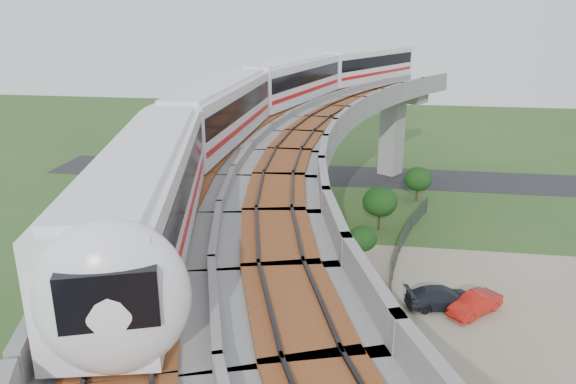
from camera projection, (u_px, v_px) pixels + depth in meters
The scene contains 13 objects.
ground at pixel (256, 307), 35.90m from camera, with size 160.00×160.00×0.00m, color #2E5020.
dirt_lot at pixel (489, 343), 32.04m from camera, with size 18.00×26.00×0.04m, color gray.
asphalt_road at pixel (309, 174), 64.04m from camera, with size 60.00×8.00×0.03m, color #232326.
viaduct at pixel (318, 174), 32.49m from camera, with size 19.58×73.98×11.40m.
metro_train at pixel (288, 96), 39.36m from camera, with size 14.77×60.76×3.64m.
fence at pixel (412, 308), 34.28m from camera, with size 3.87×38.73×1.50m.
tree_0 at pixel (418, 179), 54.63m from camera, with size 2.71×2.71×3.42m.
tree_1 at pixel (380, 202), 47.49m from camera, with size 2.98×2.98×3.82m.
tree_2 at pixel (362, 239), 41.35m from camera, with size 2.17×2.17×2.92m.
tree_3 at pixel (347, 285), 34.53m from camera, with size 1.88×1.88×2.77m.
tree_4 at pixel (374, 350), 27.39m from camera, with size 1.95×1.95×3.19m.
car_red at pixel (475, 304), 34.89m from camera, with size 1.38×3.96×1.31m, color #B51710.
car_dark at pixel (442, 297), 35.63m from camera, with size 1.89×4.64×1.35m, color black.
Camera 1 is at (6.77, -31.06, 18.35)m, focal length 35.00 mm.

